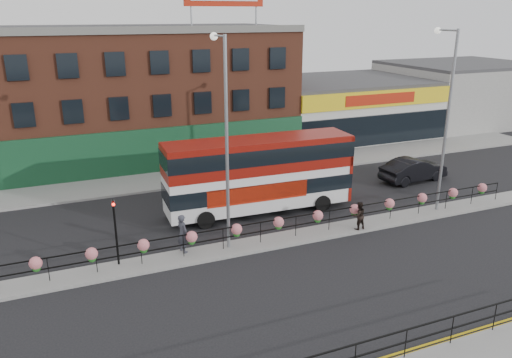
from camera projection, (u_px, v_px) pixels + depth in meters
name	position (u px, v px, depth m)	size (l,w,h in m)	color
ground	(278.00, 242.00, 25.81)	(120.00, 120.00, 0.00)	black
north_pavement	(209.00, 175.00, 36.30)	(60.00, 4.00, 0.15)	gray
median	(278.00, 240.00, 25.79)	(60.00, 1.60, 0.15)	gray
yellow_line_inner	(396.00, 354.00, 17.31)	(60.00, 0.10, 0.01)	gold
yellow_line_outer	(400.00, 357.00, 17.15)	(60.00, 0.10, 0.01)	gold
brick_building	(130.00, 93.00, 40.21)	(25.00, 12.21, 10.30)	brown
supermarket	(341.00, 107.00, 48.24)	(15.00, 12.25, 5.30)	silver
warehouse_east	(459.00, 92.00, 53.54)	(14.50, 12.00, 6.30)	#979692
median_railing	(279.00, 223.00, 25.48)	(30.04, 0.56, 1.23)	black
south_railing	(356.00, 352.00, 15.93)	(20.04, 0.05, 1.12)	black
double_decker_bus	(260.00, 168.00, 28.86)	(11.12, 3.08, 4.46)	silver
car	(414.00, 170.00, 34.93)	(5.11, 2.18, 1.64)	black
pedestrian_a	(183.00, 233.00, 24.12)	(0.68, 0.83, 1.94)	#33343E
pedestrian_b	(359.00, 216.00, 26.72)	(0.77, 0.60, 1.56)	black
lamp_column_west	(225.00, 126.00, 23.23)	(0.37, 1.80, 10.25)	gray
lamp_column_east	(445.00, 106.00, 27.99)	(0.37, 1.82, 10.35)	gray
traffic_light_median	(114.00, 218.00, 22.46)	(0.15, 0.28, 3.65)	black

